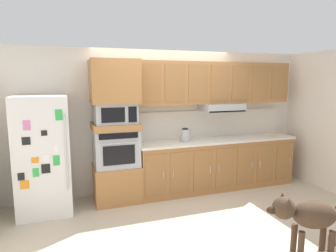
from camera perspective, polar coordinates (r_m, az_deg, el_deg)
The scene contains 16 objects.
ground_plane at distance 4.74m, azimuth 3.40°, elevation -15.90°, with size 9.60×9.60×0.00m, color beige.
back_kitchen_wall at distance 5.39m, azimuth -1.00°, elevation 1.04°, with size 6.20×0.12×2.50m, color beige.
side_panel_right at distance 6.02m, azimuth 28.97°, elevation 0.74°, with size 0.12×7.10×2.50m, color silver.
refrigerator at distance 4.79m, azimuth -22.88°, elevation -5.17°, with size 0.76×0.73×1.76m.
oven_base_cabinet at distance 5.06m, azimuth -9.79°, elevation -10.69°, with size 0.74×0.62×0.60m, color #A8703D.
built_in_oven at distance 4.89m, azimuth -9.97°, elevation -4.06°, with size 0.70×0.62×0.60m.
appliance_mid_shelf at distance 4.83m, azimuth -10.09°, elevation -0.01°, with size 0.74×0.62×0.10m, color #A8703D.
microwave at distance 4.80m, azimuth -10.15°, elevation 2.46°, with size 0.64×0.54×0.32m.
appliance_upper_cabinet at distance 4.78m, azimuth -10.32°, elevation 8.44°, with size 0.74×0.62×0.68m, color #A8703D.
lower_cabinet_run at distance 5.60m, azimuth 9.35°, elevation -7.27°, with size 2.96×0.63×0.88m.
countertop_slab at distance 5.49m, azimuth 9.45°, elevation -2.64°, with size 3.00×0.64×0.04m, color silver.
backsplash_panel at distance 5.70m, azimuth 8.14°, elevation 0.56°, with size 3.00×0.02×0.50m, color silver.
upper_cabinet_with_hood at distance 5.49m, azimuth 9.17°, elevation 7.90°, with size 2.96×0.48×0.88m.
screwdriver at distance 6.00m, azimuth 19.49°, elevation -1.73°, with size 0.16×0.16×0.03m.
electric_kettle at distance 5.14m, azimuth 3.34°, elevation -1.80°, with size 0.17×0.17×0.24m.
dog at distance 3.80m, azimuth 25.13°, elevation -15.29°, with size 0.94×0.45×0.72m.
Camera 1 is at (-1.67, -3.97, 1.98)m, focal length 31.69 mm.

